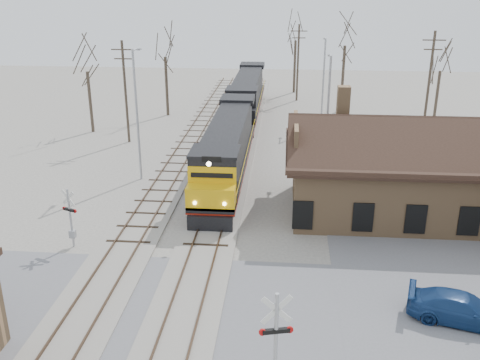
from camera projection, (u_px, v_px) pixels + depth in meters
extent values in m
plane|color=#A6A096|center=(187.00, 307.00, 24.86)|extent=(140.00, 140.00, 0.00)
cube|color=slate|center=(187.00, 307.00, 24.86)|extent=(60.00, 9.00, 0.03)
cube|color=#A6A096|center=(224.00, 188.00, 38.82)|extent=(3.40, 90.00, 0.12)
cube|color=#473323|center=(214.00, 186.00, 38.84)|extent=(0.08, 90.00, 0.14)
cube|color=#473323|center=(234.00, 187.00, 38.72)|extent=(0.08, 90.00, 0.14)
cube|color=#A6A096|center=(163.00, 186.00, 39.18)|extent=(3.40, 90.00, 0.12)
cube|color=#473323|center=(153.00, 184.00, 39.20)|extent=(0.08, 90.00, 0.14)
cube|color=#473323|center=(172.00, 185.00, 39.09)|extent=(0.08, 90.00, 0.14)
cube|color=#99744F|center=(403.00, 183.00, 34.36)|extent=(14.00, 8.00, 4.00)
cube|color=black|center=(407.00, 152.00, 33.62)|extent=(15.20, 9.20, 0.30)
cube|color=black|center=(417.00, 147.00, 31.12)|extent=(15.00, 4.71, 2.66)
cube|color=black|center=(401.00, 127.00, 35.41)|extent=(15.00, 4.71, 2.66)
cube|color=#99744F|center=(343.00, 103.00, 34.39)|extent=(0.80, 0.80, 2.20)
cube|color=black|center=(217.00, 201.00, 35.29)|extent=(2.46, 3.93, 0.98)
cube|color=black|center=(236.00, 145.00, 47.19)|extent=(2.46, 3.93, 0.98)
cube|color=black|center=(228.00, 159.00, 40.96)|extent=(2.95, 19.65, 0.34)
cube|color=maroon|center=(228.00, 162.00, 41.04)|extent=(2.97, 19.65, 0.12)
cube|color=black|center=(229.00, 136.00, 41.57)|extent=(2.56, 14.25, 2.75)
cube|color=black|center=(215.00, 173.00, 33.65)|extent=(2.95, 2.75, 2.75)
cube|color=#E0A80B|center=(212.00, 195.00, 32.38)|extent=(2.95, 1.77, 1.38)
cube|color=black|center=(210.00, 224.00, 31.99)|extent=(2.75, 0.25, 0.98)
cylinder|color=#FFF2CC|center=(209.00, 164.00, 30.73)|extent=(0.28, 0.10, 0.28)
cube|color=black|center=(242.00, 124.00, 54.07)|extent=(2.46, 3.93, 0.98)
cube|color=black|center=(251.00, 97.00, 65.97)|extent=(2.46, 3.93, 0.98)
cube|color=black|center=(247.00, 102.00, 59.74)|extent=(2.95, 19.65, 0.34)
cube|color=maroon|center=(247.00, 104.00, 59.82)|extent=(2.97, 19.65, 0.12)
cube|color=black|center=(248.00, 87.00, 60.35)|extent=(2.56, 14.25, 2.75)
cube|color=black|center=(242.00, 103.00, 52.43)|extent=(2.95, 2.75, 2.75)
cube|color=black|center=(240.00, 116.00, 51.16)|extent=(2.95, 1.77, 1.38)
cube|color=black|center=(239.00, 133.00, 50.77)|extent=(2.75, 0.25, 0.98)
cylinder|color=#A5A8AD|center=(276.00, 346.00, 18.85)|extent=(0.15, 0.15, 4.33)
cube|color=silver|center=(277.00, 310.00, 18.31)|extent=(1.11, 0.30, 1.13)
cube|color=silver|center=(277.00, 310.00, 18.31)|extent=(1.11, 0.30, 1.13)
cube|color=black|center=(276.00, 331.00, 18.62)|extent=(0.98, 0.37, 0.16)
cylinder|color=#B20C0C|center=(262.00, 332.00, 18.55)|extent=(0.27, 0.14, 0.26)
cylinder|color=#B20C0C|center=(290.00, 330.00, 18.69)|extent=(0.27, 0.14, 0.26)
cylinder|color=#A5A8AD|center=(71.00, 218.00, 29.84)|extent=(0.12, 0.12, 3.53)
cube|color=silver|center=(68.00, 198.00, 29.41)|extent=(0.87, 0.39, 0.92)
cube|color=silver|center=(68.00, 198.00, 29.41)|extent=(0.87, 0.39, 0.92)
cube|color=black|center=(70.00, 210.00, 29.66)|extent=(0.79, 0.44, 0.13)
cylinder|color=#B20C0C|center=(75.00, 211.00, 29.49)|extent=(0.23, 0.16, 0.21)
cylinder|color=#B20C0C|center=(64.00, 208.00, 29.83)|extent=(0.23, 0.16, 0.21)
cube|color=#A5A8AD|center=(73.00, 234.00, 30.19)|extent=(0.35, 0.26, 0.44)
imported|color=navy|center=(461.00, 308.00, 23.60)|extent=(4.94, 3.01, 1.34)
cylinder|color=#A5A8AD|center=(137.00, 117.00, 39.05)|extent=(0.18, 0.18, 9.68)
cylinder|color=#A5A8AD|center=(136.00, 49.00, 38.21)|extent=(0.12, 1.80, 0.12)
cube|color=#A5A8AD|center=(139.00, 49.00, 38.99)|extent=(0.25, 0.50, 0.12)
cylinder|color=#A5A8AD|center=(328.00, 115.00, 40.92)|extent=(0.18, 0.18, 8.99)
cylinder|color=#A5A8AD|center=(330.00, 55.00, 40.20)|extent=(0.12, 1.80, 0.12)
cube|color=#A5A8AD|center=(329.00, 55.00, 40.99)|extent=(0.25, 0.50, 0.12)
cylinder|color=#A5A8AD|center=(323.00, 83.00, 53.92)|extent=(0.18, 0.18, 8.82)
cylinder|color=#A5A8AD|center=(325.00, 38.00, 53.23)|extent=(0.12, 1.80, 0.12)
cube|color=#A5A8AD|center=(325.00, 39.00, 54.02)|extent=(0.25, 0.50, 0.12)
cylinder|color=#382D23|center=(126.00, 93.00, 48.33)|extent=(0.24, 0.24, 9.26)
cube|color=#382D23|center=(122.00, 50.00, 46.98)|extent=(2.00, 0.10, 0.10)
cube|color=#382D23|center=(123.00, 59.00, 47.26)|extent=(1.60, 0.10, 0.10)
cylinder|color=#382D23|center=(298.00, 63.00, 65.29)|extent=(0.24, 0.24, 9.22)
cube|color=#382D23|center=(299.00, 31.00, 63.94)|extent=(2.00, 0.10, 0.10)
cube|color=#382D23|center=(299.00, 38.00, 64.23)|extent=(1.60, 0.10, 0.10)
cylinder|color=#382D23|center=(428.00, 89.00, 47.99)|extent=(0.24, 0.24, 10.09)
cube|color=#382D23|center=(434.00, 40.00, 46.49)|extent=(2.00, 0.10, 0.10)
cube|color=#382D23|center=(433.00, 49.00, 46.77)|extent=(1.60, 0.10, 0.10)
cylinder|color=#382D23|center=(90.00, 102.00, 52.25)|extent=(0.32, 0.32, 5.97)
cylinder|color=#382D23|center=(167.00, 86.00, 58.64)|extent=(0.32, 0.32, 6.41)
cylinder|color=#382D23|center=(295.00, 67.00, 70.45)|extent=(0.32, 0.32, 6.77)
cylinder|color=#382D23|center=(343.00, 79.00, 60.44)|extent=(0.32, 0.32, 7.36)
cylinder|color=#382D23|center=(437.00, 95.00, 57.60)|extent=(0.32, 0.32, 5.12)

